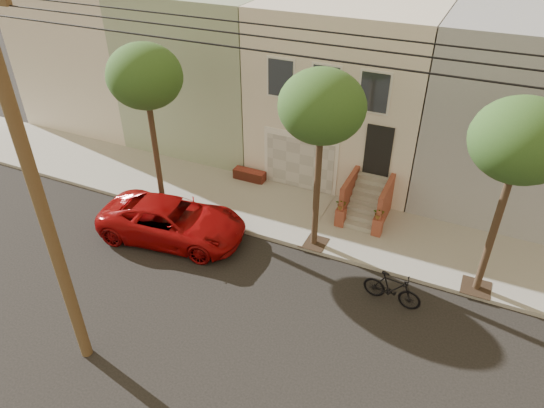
% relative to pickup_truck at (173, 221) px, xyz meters
% --- Properties ---
extents(ground, '(90.00, 90.00, 0.00)m').
position_rel_pickup_truck_xyz_m(ground, '(3.82, -2.25, -0.73)').
color(ground, black).
rests_on(ground, ground).
extents(sidewalk, '(40.00, 3.70, 0.15)m').
position_rel_pickup_truck_xyz_m(sidewalk, '(3.82, 3.10, -0.66)').
color(sidewalk, gray).
rests_on(sidewalk, ground).
extents(house_row, '(33.10, 11.70, 7.00)m').
position_rel_pickup_truck_xyz_m(house_row, '(3.82, 8.94, 2.91)').
color(house_row, beige).
rests_on(house_row, sidewalk).
extents(tree_left, '(2.70, 2.57, 6.30)m').
position_rel_pickup_truck_xyz_m(tree_left, '(-1.68, 1.65, 4.52)').
color(tree_left, '#2D2116').
rests_on(tree_left, sidewalk).
extents(tree_mid, '(2.70, 2.57, 6.30)m').
position_rel_pickup_truck_xyz_m(tree_mid, '(4.82, 1.65, 4.52)').
color(tree_mid, '#2D2116').
rests_on(tree_mid, sidewalk).
extents(tree_right, '(2.70, 2.57, 6.30)m').
position_rel_pickup_truck_xyz_m(tree_right, '(10.32, 1.65, 4.52)').
color(tree_right, '#2D2116').
rests_on(tree_right, sidewalk).
extents(pickup_truck, '(5.56, 3.13, 1.47)m').
position_rel_pickup_truck_xyz_m(pickup_truck, '(0.00, 0.00, 0.00)').
color(pickup_truck, '#93090A').
rests_on(pickup_truck, ground).
extents(motorcycle, '(1.86, 0.69, 1.10)m').
position_rel_pickup_truck_xyz_m(motorcycle, '(7.96, 0.03, -0.19)').
color(motorcycle, black).
rests_on(motorcycle, ground).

